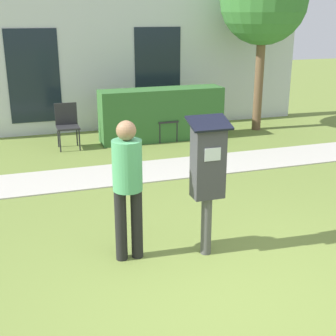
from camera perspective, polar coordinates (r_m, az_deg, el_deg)
name	(u,v)px	position (r m, az deg, el deg)	size (l,w,h in m)	color
ground_plane	(230,292)	(4.82, 7.53, -14.81)	(40.00, 40.00, 0.00)	olive
sidewalk	(135,172)	(8.05, -4.06, -0.55)	(12.00, 1.10, 0.02)	#B7B2A8
building_facade	(97,60)	(10.91, -8.69, 12.89)	(10.00, 0.26, 3.20)	silver
parking_meter	(208,169)	(5.07, 4.88, -0.16)	(0.44, 0.31, 1.59)	#4C4C4C
person_standing	(128,180)	(5.00, -4.95, -1.50)	(0.32, 0.32, 1.58)	black
outdoor_chair_left	(67,122)	(9.63, -12.20, 5.50)	(0.44, 0.44, 0.90)	#262628
outdoor_chair_middle	(115,117)	(9.97, -6.45, 6.24)	(0.44, 0.44, 0.90)	#262628
outdoor_chair_right	(164,115)	(10.04, -0.45, 6.44)	(0.44, 0.44, 0.90)	#262628
hedge_row	(162,114)	(10.03, -0.78, 6.56)	(2.64, 0.60, 1.10)	#33662D
tree	(264,1)	(10.92, 11.59, 19.29)	(1.90, 1.90, 3.82)	brown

